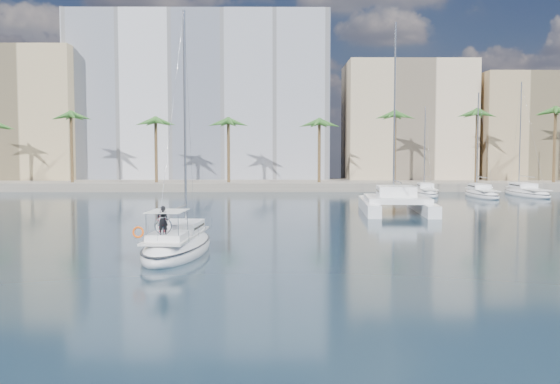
{
  "coord_description": "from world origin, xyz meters",
  "views": [
    {
      "loc": [
        0.65,
        -33.21,
        6.11
      ],
      "look_at": [
        0.83,
        1.5,
        3.68
      ],
      "focal_mm": 40.0,
      "sensor_mm": 36.0,
      "label": 1
    }
  ],
  "objects": [
    {
      "name": "building_beige",
      "position": [
        22.0,
        70.0,
        10.0
      ],
      "size": [
        20.0,
        14.0,
        20.0
      ],
      "primitive_type": "cube",
      "color": "beige",
      "rests_on": "ground"
    },
    {
      "name": "palm_left",
      "position": [
        -34.0,
        57.0,
        10.28
      ],
      "size": [
        3.6,
        3.6,
        12.3
      ],
      "color": "brown",
      "rests_on": "ground"
    },
    {
      "name": "quay",
      "position": [
        0.0,
        61.0,
        0.6
      ],
      "size": [
        120.0,
        14.0,
        1.2
      ],
      "primitive_type": "cube",
      "color": "gray",
      "rests_on": "ground"
    },
    {
      "name": "palm_right",
      "position": [
        34.0,
        57.0,
        10.28
      ],
      "size": [
        3.6,
        3.6,
        12.3
      ],
      "color": "brown",
      "rests_on": "ground"
    },
    {
      "name": "building_tan_right",
      "position": [
        42.0,
        68.0,
        9.0
      ],
      "size": [
        18.0,
        12.0,
        18.0
      ],
      "primitive_type": "cube",
      "color": "tan",
      "rests_on": "ground"
    },
    {
      "name": "seagull",
      "position": [
        -7.16,
        4.21,
        0.51
      ],
      "size": [
        1.01,
        0.43,
        0.19
      ],
      "color": "silver",
      "rests_on": "ground"
    },
    {
      "name": "moored_yacht_a",
      "position": [
        20.0,
        47.0,
        0.0
      ],
      "size": [
        3.37,
        9.52,
        11.9
      ],
      "primitive_type": null,
      "rotation": [
        0.0,
        0.0,
        -0.07
      ],
      "color": "white",
      "rests_on": "ground"
    },
    {
      "name": "palm_centre",
      "position": [
        0.0,
        57.0,
        10.28
      ],
      "size": [
        3.6,
        3.6,
        12.3
      ],
      "color": "brown",
      "rests_on": "ground"
    },
    {
      "name": "catamaran",
      "position": [
        12.12,
        26.39,
        1.16
      ],
      "size": [
        7.16,
        13.07,
        18.41
      ],
      "rotation": [
        0.0,
        0.0,
        -0.07
      ],
      "color": "white",
      "rests_on": "ground"
    },
    {
      "name": "main_sloop",
      "position": [
        -5.12,
        2.68,
        0.49
      ],
      "size": [
        4.11,
        10.43,
        15.14
      ],
      "rotation": [
        0.0,
        0.0,
        -0.09
      ],
      "color": "white",
      "rests_on": "ground"
    },
    {
      "name": "moored_yacht_b",
      "position": [
        26.5,
        45.0,
        0.0
      ],
      "size": [
        3.32,
        10.83,
        13.72
      ],
      "primitive_type": null,
      "rotation": [
        0.0,
        0.0,
        -0.02
      ],
      "color": "white",
      "rests_on": "ground"
    },
    {
      "name": "building_tan_left",
      "position": [
        -42.0,
        69.0,
        11.0
      ],
      "size": [
        22.0,
        14.0,
        22.0
      ],
      "primitive_type": "cube",
      "color": "tan",
      "rests_on": "ground"
    },
    {
      "name": "ground",
      "position": [
        0.0,
        0.0,
        0.0
      ],
      "size": [
        160.0,
        160.0,
        0.0
      ],
      "primitive_type": "plane",
      "color": "black",
      "rests_on": "ground"
    },
    {
      "name": "moored_yacht_c",
      "position": [
        33.0,
        47.0,
        0.0
      ],
      "size": [
        3.98,
        12.33,
        15.54
      ],
      "primitive_type": null,
      "rotation": [
        0.0,
        0.0,
        0.03
      ],
      "color": "white",
      "rests_on": "ground"
    },
    {
      "name": "building_modern",
      "position": [
        -12.0,
        73.0,
        14.0
      ],
      "size": [
        42.0,
        16.0,
        28.0
      ],
      "primitive_type": "cube",
      "color": "silver",
      "rests_on": "ground"
    }
  ]
}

